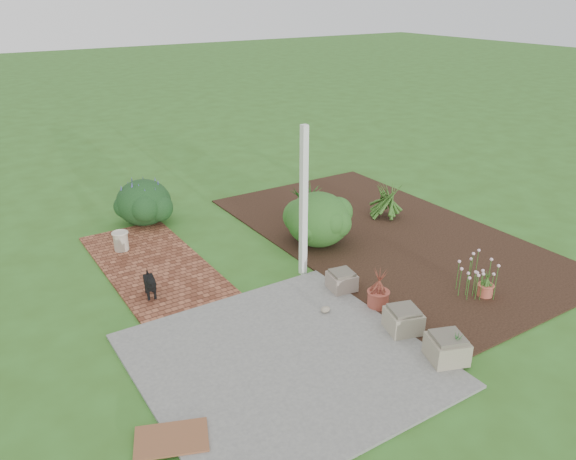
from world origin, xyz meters
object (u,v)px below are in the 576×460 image
black_dog (150,283)px  stone_trough_near (447,349)px  evergreen_shrub (318,218)px  cream_ceramic_urn (121,241)px

black_dog → stone_trough_near: bearing=-42.8°
evergreen_shrub → black_dog: bearing=-175.5°
stone_trough_near → evergreen_shrub: bearing=79.5°
cream_ceramic_urn → evergreen_shrub: bearing=-27.4°
stone_trough_near → cream_ceramic_urn: size_ratio=1.33×
stone_trough_near → black_dog: bearing=126.5°
stone_trough_near → evergreen_shrub: (0.70, 3.78, 0.34)m
stone_trough_near → black_dog: black_dog is taller
stone_trough_near → evergreen_shrub: 3.85m
black_dog → cream_ceramic_urn: bearing=96.4°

